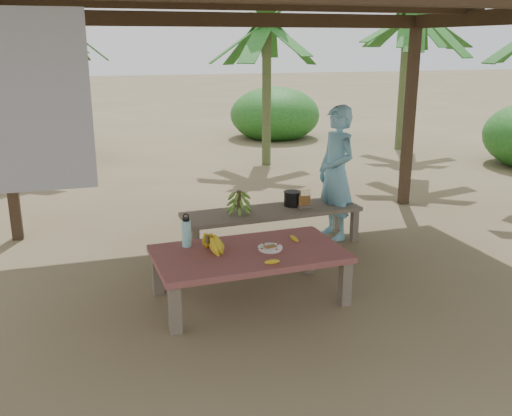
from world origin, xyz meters
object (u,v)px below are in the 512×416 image
object	(u,v)px
bench	(272,214)
water_flask	(186,233)
ripe_banana_bunch	(208,243)
plate	(270,248)
work_table	(249,257)
woman	(336,173)
cooking_pot	(292,199)

from	to	relation	value
bench	water_flask	xyz separation A→B (m)	(-1.26, -1.10, 0.25)
ripe_banana_bunch	plate	world-z (taller)	ripe_banana_bunch
work_table	woman	xyz separation A→B (m)	(1.58, 1.46, 0.41)
plate	cooking_pot	world-z (taller)	cooking_pot
bench	water_flask	size ratio (longest dim) A/B	6.67
plate	woman	distance (m)	2.06
work_table	water_flask	size ratio (longest dim) A/B	5.49
plate	water_flask	xyz separation A→B (m)	(-0.75, 0.34, 0.12)
ripe_banana_bunch	work_table	bearing A→B (deg)	-11.24
ripe_banana_bunch	water_flask	bearing A→B (deg)	124.13
cooking_pot	ripe_banana_bunch	bearing A→B (deg)	-134.40
bench	cooking_pot	size ratio (longest dim) A/B	10.73
work_table	water_flask	distance (m)	0.66
plate	water_flask	world-z (taller)	water_flask
work_table	woman	world-z (taller)	woman
water_flask	work_table	bearing A→B (deg)	-29.53
plate	woman	xyz separation A→B (m)	(1.38, 1.49, 0.33)
work_table	bench	world-z (taller)	work_table
plate	water_flask	size ratio (longest dim) A/B	0.71
plate	cooking_pot	bearing A→B (deg)	62.16
ripe_banana_bunch	water_flask	distance (m)	0.28
plate	cooking_pot	xyz separation A→B (m)	(0.81, 1.54, 0.02)
work_table	cooking_pot	size ratio (longest dim) A/B	8.83
bench	ripe_banana_bunch	world-z (taller)	ripe_banana_bunch
bench	plate	size ratio (longest dim) A/B	9.40
ripe_banana_bunch	cooking_pot	xyz separation A→B (m)	(1.40, 1.43, -0.05)
water_flask	bench	bearing A→B (deg)	41.27
bench	woman	bearing A→B (deg)	-0.35
water_flask	plate	bearing A→B (deg)	-24.62
work_table	plate	bearing A→B (deg)	-11.55
ripe_banana_bunch	cooking_pot	size ratio (longest dim) A/B	1.46
ripe_banana_bunch	plate	xyz separation A→B (m)	(0.59, -0.11, -0.07)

